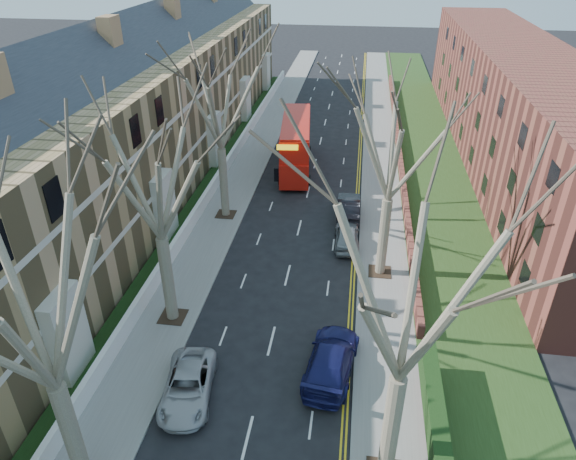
% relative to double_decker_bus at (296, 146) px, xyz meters
% --- Properties ---
extents(pavement_left, '(3.00, 102.00, 0.12)m').
position_rel_double_decker_bus_xyz_m(pavement_left, '(-4.37, 1.42, -2.11)').
color(pavement_left, slate).
rests_on(pavement_left, ground).
extents(pavement_right, '(3.00, 102.00, 0.12)m').
position_rel_double_decker_bus_xyz_m(pavement_right, '(7.63, 1.42, -2.11)').
color(pavement_right, slate).
rests_on(pavement_right, ground).
extents(terrace_left, '(9.70, 78.00, 13.60)m').
position_rel_double_decker_bus_xyz_m(terrace_left, '(-12.02, -6.58, 3.36)').
color(terrace_left, olive).
rests_on(terrace_left, ground).
extents(flats_right, '(13.97, 54.00, 10.00)m').
position_rel_double_decker_bus_xyz_m(flats_right, '(19.09, 5.42, 2.81)').
color(flats_right, brown).
rests_on(flats_right, ground).
extents(front_wall_left, '(0.30, 78.00, 1.00)m').
position_rel_double_decker_bus_xyz_m(front_wall_left, '(-6.02, -6.58, -1.55)').
color(front_wall_left, white).
rests_on(front_wall_left, ground).
extents(grass_verge_right, '(6.00, 102.00, 0.06)m').
position_rel_double_decker_bus_xyz_m(grass_verge_right, '(12.13, 1.42, -2.02)').
color(grass_verge_right, '#243C15').
rests_on(grass_verge_right, ground).
extents(tree_left_mid, '(10.50, 10.50, 14.71)m').
position_rel_double_decker_bus_xyz_m(tree_left_mid, '(-4.07, -31.58, 7.39)').
color(tree_left_mid, brown).
rests_on(tree_left_mid, ground).
extents(tree_left_far, '(10.15, 10.15, 14.22)m').
position_rel_double_decker_bus_xyz_m(tree_left_far, '(-4.07, -21.58, 7.07)').
color(tree_left_far, brown).
rests_on(tree_left_far, ground).
extents(tree_left_dist, '(10.50, 10.50, 14.71)m').
position_rel_double_decker_bus_xyz_m(tree_left_dist, '(-4.07, -9.58, 7.39)').
color(tree_left_dist, brown).
rests_on(tree_left_dist, ground).
extents(tree_right_mid, '(10.50, 10.50, 14.71)m').
position_rel_double_decker_bus_xyz_m(tree_right_mid, '(7.33, -29.58, 7.39)').
color(tree_right_mid, brown).
rests_on(tree_right_mid, ground).
extents(tree_right_far, '(10.15, 10.15, 14.22)m').
position_rel_double_decker_bus_xyz_m(tree_right_far, '(7.33, -15.58, 7.07)').
color(tree_right_far, brown).
rests_on(tree_right_far, ground).
extents(double_decker_bus, '(3.43, 10.72, 4.42)m').
position_rel_double_decker_bus_xyz_m(double_decker_bus, '(0.00, 0.00, 0.00)').
color(double_decker_bus, red).
rests_on(double_decker_bus, ground).
extents(car_left_far, '(2.75, 4.92, 1.30)m').
position_rel_double_decker_bus_xyz_m(car_left_far, '(-1.51, -26.77, -1.52)').
color(car_left_far, '#A9AAAF').
rests_on(car_left_far, ground).
extents(car_right_near, '(2.82, 5.59, 1.56)m').
position_rel_double_decker_bus_xyz_m(car_right_near, '(4.86, -24.30, -1.39)').
color(car_right_near, '#161850').
rests_on(car_right_near, ground).
extents(car_right_mid, '(1.84, 4.17, 1.40)m').
position_rel_double_decker_bus_xyz_m(car_right_mid, '(5.11, -12.45, -1.47)').
color(car_right_mid, gray).
rests_on(car_right_mid, ground).
extents(car_right_far, '(1.73, 4.74, 1.55)m').
position_rel_double_decker_bus_xyz_m(car_right_far, '(5.06, -8.35, -1.40)').
color(car_right_far, black).
rests_on(car_right_far, ground).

